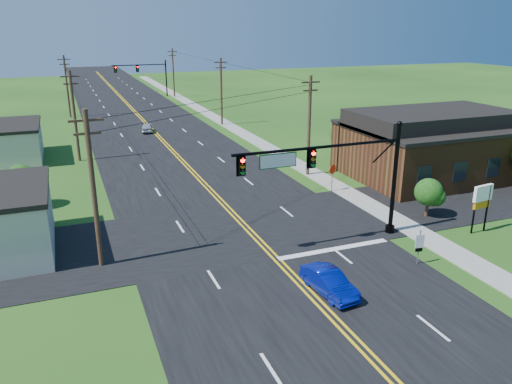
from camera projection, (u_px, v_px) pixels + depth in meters
name	position (u px, v px, depth m)	size (l,w,h in m)	color
ground	(334.00, 323.00, 23.10)	(260.00, 260.00, 0.00)	#1D4112
road_main	(148.00, 127.00, 67.25)	(16.00, 220.00, 0.04)	black
road_cross	(245.00, 229.00, 33.69)	(70.00, 10.00, 0.04)	black
sidewalk	(247.00, 136.00, 62.03)	(2.00, 160.00, 0.08)	gray
signal_mast_main	(334.00, 171.00, 30.14)	(11.30, 0.60, 7.48)	black
signal_mast_far	(143.00, 73.00, 93.83)	(10.98, 0.60, 7.48)	black
brick_building	(429.00, 150.00, 45.13)	(14.20, 11.20, 4.70)	#5A3519
utility_pole_left_a	(93.00, 187.00, 27.15)	(1.80, 0.28, 9.00)	#372619
utility_pole_left_b	(74.00, 114.00, 49.23)	(1.80, 0.28, 9.00)	#372619
utility_pole_left_c	(67.00, 85.00, 73.08)	(1.80, 0.28, 9.00)	#372619
utility_pole_right_a	(309.00, 124.00, 44.40)	(1.80, 0.28, 9.00)	#372619
utility_pole_right_b	(221.00, 90.00, 67.36)	(1.80, 0.28, 9.00)	#372619
utility_pole_right_c	(173.00, 72.00, 93.85)	(1.80, 0.28, 9.00)	#372619
tree_right_back	(345.00, 134.00, 50.74)	(3.00, 3.00, 4.10)	#372619
shrub_corner	(429.00, 192.00, 35.37)	(2.00, 2.00, 2.86)	#372619
tree_left	(22.00, 180.00, 37.02)	(2.40, 2.40, 3.37)	#372619
blue_car	(329.00, 283.00, 25.48)	(1.30, 3.72, 1.22)	#061494
distant_car	(147.00, 128.00, 63.99)	(1.39, 3.45, 1.17)	silver
route_sign	(419.00, 245.00, 28.39)	(0.53, 0.12, 2.14)	slate
stop_sign	(332.00, 172.00, 40.82)	(0.78, 0.36, 2.33)	slate
pylon_sign	(482.00, 198.00, 32.51)	(1.61, 0.43, 3.28)	black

